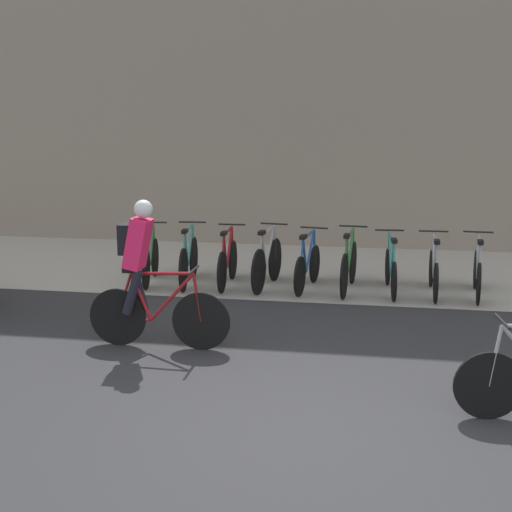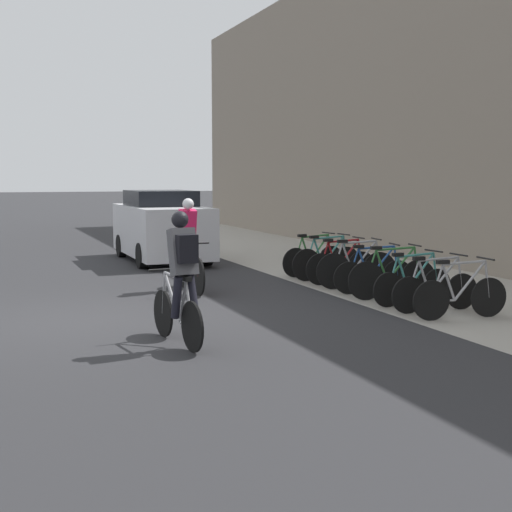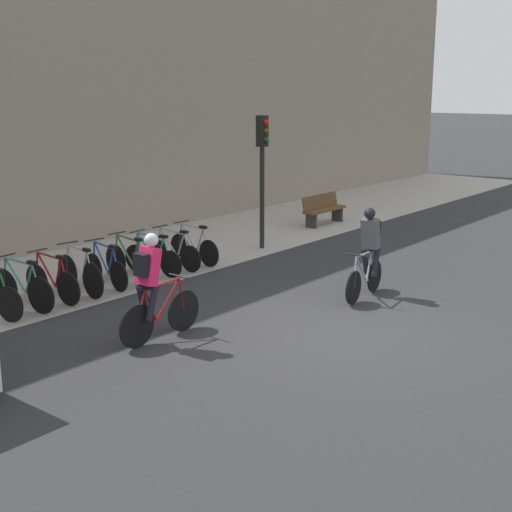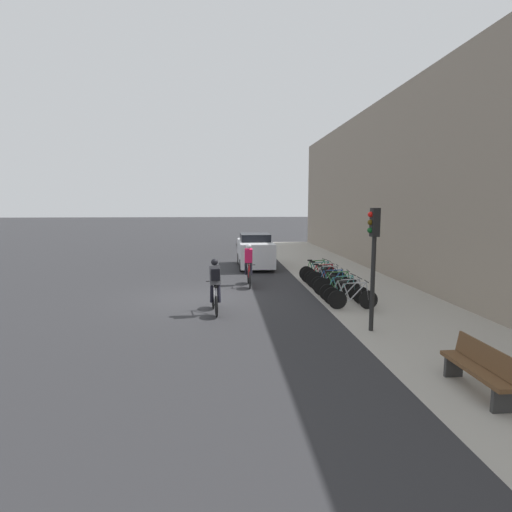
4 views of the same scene
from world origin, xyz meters
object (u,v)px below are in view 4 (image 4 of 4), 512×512
Objects in this scene: parked_bike_8 at (353,298)px; bench at (479,368)px; traffic_light_pole at (374,246)px; parked_bike_4 at (331,283)px; parked_car at (255,251)px; parked_bike_2 at (323,276)px; parked_bike_7 at (347,294)px; parked_bike_3 at (327,279)px; parked_bike_5 at (336,285)px; parked_bike_6 at (341,290)px; parked_bike_1 at (319,273)px; cyclist_pink at (249,263)px; cyclist_grey at (215,285)px; parked_bike_0 at (316,271)px.

parked_bike_8 reaches higher than bench.
parked_bike_4 is at bearing 177.09° from traffic_light_pole.
parked_bike_2 is at bearing 24.80° from parked_car.
parked_bike_4 is at bearing 179.96° from parked_bike_7.
bench is (6.62, 0.37, 0.09)m from parked_bike_7.
traffic_light_pole reaches higher than parked_bike_3.
parked_bike_7 is 0.65m from parked_bike_8.
parked_bike_5 is at bearing 0.04° from parked_bike_4.
parked_bike_2 is at bearing 179.97° from parked_bike_4.
parked_bike_5 is 1.05× the size of parked_bike_8.
parked_bike_3 is 1.02× the size of parked_bike_6.
parked_bike_6 is at bearing -0.05° from parked_bike_4.
parked_bike_1 reaches higher than parked_bike_7.
traffic_light_pole is at bearing -4.84° from parked_bike_7.
cyclist_pink is 4.82m from parked_bike_7.
parked_car reaches higher than bench.
parked_bike_4 is at bearing -0.03° from parked_bike_2.
parked_bike_8 is at bearing 92.56° from cyclist_grey.
parked_bike_7 is (4.57, -0.00, -0.01)m from parked_bike_0.
parked_bike_5 is (1.96, -0.00, 0.02)m from parked_bike_2.
parked_bike_7 is at bearing -0.06° from parked_bike_3.
parked_bike_7 is 8.97m from parked_car.
parked_car reaches higher than parked_bike_5.
parked_bike_0 is at bearing -180.00° from parked_bike_1.
parked_bike_4 is 2.61m from parked_bike_8.
cyclist_grey reaches higher than parked_bike_6.
parked_bike_1 reaches higher than parked_bike_4.
parked_bike_0 is 0.37× the size of parked_car.
cyclist_pink is at bearing -133.00° from parked_bike_6.
cyclist_pink is at bearing -160.97° from bench.
parked_bike_8 is (-0.20, 4.52, -0.56)m from cyclist_grey.
cyclist_grey reaches higher than parked_bike_8.
parked_bike_3 is (1.96, 0.00, 0.02)m from parked_bike_0.
traffic_light_pole reaches higher than parked_bike_1.
parked_bike_5 is at bearing 176.63° from traffic_light_pole.
bench is (7.28, 0.37, 0.09)m from parked_bike_6.
traffic_light_pole is at bearing 64.32° from cyclist_grey.
bench is (7.93, 0.37, 0.06)m from parked_bike_5.
parked_bike_1 is at bearing 95.83° from cyclist_pink.
parked_bike_3 is at bearing 0.04° from parked_bike_1.
parked_bike_2 is at bearing 179.96° from parked_bike_6.
cyclist_pink is 3.94m from parked_bike_5.
parked_bike_4 is (-2.82, 4.52, -0.56)m from cyclist_grey.
parked_bike_3 is (1.30, 0.00, 0.01)m from parked_bike_1.
cyclist_pink is at bearing -84.17° from parked_bike_1.
parked_bike_0 is at bearing 179.99° from parked_bike_4.
parked_bike_4 is at bearing 179.99° from parked_bike_8.
parked_bike_7 is at bearing 100.71° from cyclist_grey.
cyclist_grey reaches higher than parked_bike_4.
parked_bike_1 is (-0.32, 3.16, -0.54)m from cyclist_pink.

